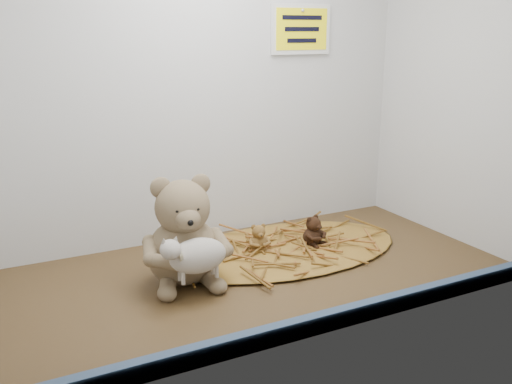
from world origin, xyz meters
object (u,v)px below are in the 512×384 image
main_teddy (183,230)px  toy_lamb (198,256)px  mini_teddy_tan (258,236)px  mini_teddy_brown (313,229)px

main_teddy → toy_lamb: (0.00, -8.81, -2.97)cm
toy_lamb → mini_teddy_tan: bearing=34.9°
mini_teddy_tan → mini_teddy_brown: mini_teddy_brown is taller
mini_teddy_tan → main_teddy: bearing=-152.7°
main_teddy → toy_lamb: size_ratio=1.51×
main_teddy → mini_teddy_brown: main_teddy is taller
mini_teddy_tan → toy_lamb: bearing=-134.7°
main_teddy → toy_lamb: main_teddy is taller
mini_teddy_brown → main_teddy: bearing=164.2°
toy_lamb → mini_teddy_brown: size_ratio=2.06×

